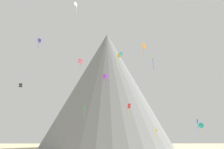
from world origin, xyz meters
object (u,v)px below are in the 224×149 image
(rock_massif, at_px, (107,92))
(kite_rainbow_high, at_px, (81,61))
(kite_teal_low, at_px, (201,126))
(kite_black_mid, at_px, (21,85))
(kite_gold_high, at_px, (119,56))
(kite_indigo_high, at_px, (39,41))
(kite_green_low, at_px, (85,110))
(kite_white_high, at_px, (76,5))
(kite_lime_mid, at_px, (153,57))
(kite_orange_high, at_px, (144,47))
(kite_violet_mid, at_px, (106,77))
(kite_blue_low, at_px, (197,122))
(kite_yellow_low, at_px, (156,133))
(kite_cyan_high, at_px, (121,55))
(kite_red_low, at_px, (129,107))

(rock_massif, bearing_deg, kite_rainbow_high, -100.80)
(kite_teal_low, bearing_deg, kite_black_mid, -169.45)
(kite_gold_high, xyz_separation_m, kite_indigo_high, (-26.13, 13.51, 9.46))
(kite_green_low, bearing_deg, kite_rainbow_high, -152.75)
(kite_white_high, height_order, kite_lime_mid, kite_white_high)
(kite_orange_high, xyz_separation_m, kite_violet_mid, (-10.73, 4.76, -7.46))
(kite_rainbow_high, bearing_deg, kite_lime_mid, 89.28)
(kite_gold_high, height_order, kite_violet_mid, kite_gold_high)
(kite_rainbow_high, bearing_deg, rock_massif, -148.25)
(kite_teal_low, relative_size, kite_blue_low, 0.93)
(kite_indigo_high, relative_size, kite_green_low, 0.96)
(rock_massif, height_order, kite_orange_high, rock_massif)
(kite_blue_low, bearing_deg, kite_white_high, 161.42)
(rock_massif, bearing_deg, kite_green_low, -96.01)
(kite_gold_high, relative_size, kite_yellow_low, 0.73)
(rock_massif, relative_size, kite_cyan_high, 13.56)
(kite_white_high, xyz_separation_m, kite_blue_low, (34.70, 25.24, -25.32))
(rock_massif, bearing_deg, kite_indigo_high, -115.58)
(kite_cyan_high, bearing_deg, kite_teal_low, -30.91)
(kite_gold_high, height_order, kite_orange_high, kite_orange_high)
(kite_orange_high, relative_size, kite_violet_mid, 0.86)
(kite_green_low, bearing_deg, rock_massif, -171.25)
(kite_green_low, bearing_deg, kite_white_high, 11.72)
(rock_massif, distance_m, kite_violet_mid, 57.18)
(kite_green_low, bearing_deg, kite_black_mid, -94.55)
(kite_cyan_high, height_order, kite_violet_mid, kite_cyan_high)
(kite_white_high, distance_m, kite_orange_high, 23.33)
(kite_violet_mid, bearing_deg, kite_orange_high, 27.42)
(kite_red_low, xyz_separation_m, kite_blue_low, (22.45, 21.99, -2.05))
(rock_massif, bearing_deg, kite_lime_mid, -79.22)
(kite_gold_high, height_order, kite_teal_low, kite_gold_high)
(kite_teal_low, bearing_deg, kite_yellow_low, 142.65)
(kite_black_mid, bearing_deg, kite_orange_high, -128.62)
(kite_orange_high, relative_size, kite_red_low, 1.17)
(kite_blue_low, bearing_deg, kite_violet_mid, 137.72)
(kite_white_high, distance_m, kite_teal_low, 40.25)
(kite_gold_high, height_order, kite_red_low, kite_gold_high)
(kite_black_mid, relative_size, kite_blue_low, 0.38)
(kite_gold_high, relative_size, kite_violet_mid, 0.66)
(kite_green_low, height_order, kite_violet_mid, kite_violet_mid)
(kite_yellow_low, bearing_deg, kite_cyan_high, 32.11)
(kite_gold_high, distance_m, kite_cyan_high, 20.49)
(kite_cyan_high, relative_size, kite_violet_mid, 1.30)
(kite_red_low, height_order, kite_yellow_low, kite_red_low)
(rock_massif, height_order, kite_yellow_low, rock_massif)
(rock_massif, height_order, kite_teal_low, rock_massif)
(rock_massif, bearing_deg, kite_teal_low, -72.56)
(kite_gold_high, height_order, kite_yellow_low, kite_gold_high)
(kite_indigo_high, bearing_deg, kite_red_low, -161.66)
(rock_massif, height_order, kite_rainbow_high, rock_massif)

